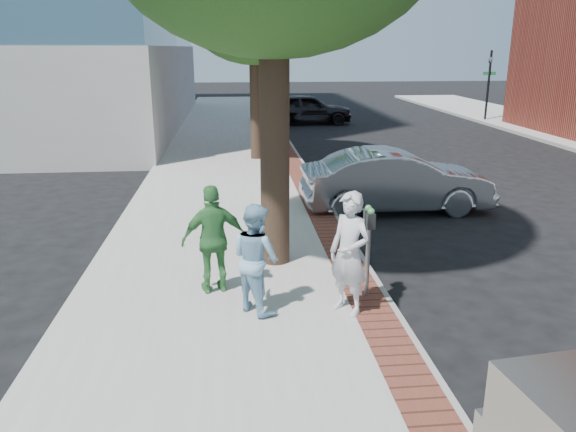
{
  "coord_description": "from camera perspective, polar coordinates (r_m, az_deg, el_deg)",
  "views": [
    {
      "loc": [
        -1.33,
        -7.82,
        3.95
      ],
      "look_at": [
        -0.43,
        1.26,
        1.2
      ],
      "focal_mm": 35.0,
      "sensor_mm": 36.0,
      "label": 1
    }
  ],
  "objects": [
    {
      "name": "ground",
      "position": [
        8.86,
        3.62,
        -9.74
      ],
      "size": [
        120.0,
        120.0,
        0.0
      ],
      "primitive_type": "plane",
      "color": "black",
      "rests_on": "ground"
    },
    {
      "name": "sidewalk",
      "position": [
        16.29,
        -6.09,
        2.92
      ],
      "size": [
        5.0,
        60.0,
        0.15
      ],
      "primitive_type": "cube",
      "color": "#9E9991",
      "rests_on": "ground"
    },
    {
      "name": "brick_strip",
      "position": [
        16.4,
        1.62,
        3.39
      ],
      "size": [
        0.6,
        60.0,
        0.01
      ],
      "primitive_type": "cube",
      "color": "brown",
      "rests_on": "sidewalk"
    },
    {
      "name": "curb",
      "position": [
        16.46,
        2.83,
        3.14
      ],
      "size": [
        0.1,
        60.0,
        0.15
      ],
      "primitive_type": "cube",
      "color": "gray",
      "rests_on": "ground"
    },
    {
      "name": "signal_near",
      "position": [
        29.95,
        -1.4,
        13.52
      ],
      "size": [
        0.7,
        0.15,
        3.8
      ],
      "color": "black",
      "rests_on": "ground"
    },
    {
      "name": "signal_far",
      "position": [
        32.91,
        19.73,
        12.87
      ],
      "size": [
        0.7,
        0.15,
        3.8
      ],
      "color": "black",
      "rests_on": "ground"
    },
    {
      "name": "tree_far",
      "position": [
        19.88,
        -3.46,
        20.64
      ],
      "size": [
        4.8,
        4.8,
        7.14
      ],
      "color": "black",
      "rests_on": "sidewalk"
    },
    {
      "name": "parking_meter",
      "position": [
        8.75,
        8.2,
        -1.69
      ],
      "size": [
        0.12,
        0.32,
        1.47
      ],
      "color": "gray",
      "rests_on": "sidewalk"
    },
    {
      "name": "person_gray",
      "position": [
        8.23,
        6.26,
        -3.82
      ],
      "size": [
        0.77,
        0.8,
        1.84
      ],
      "primitive_type": "imported",
      "rotation": [
        0.0,
        0.0,
        -0.88
      ],
      "color": "silver",
      "rests_on": "sidewalk"
    },
    {
      "name": "person_officer",
      "position": [
        8.29,
        -3.31,
        -4.28
      ],
      "size": [
        0.99,
        1.02,
        1.66
      ],
      "primitive_type": "imported",
      "rotation": [
        0.0,
        0.0,
        2.24
      ],
      "color": "#88B7D2",
      "rests_on": "sidewalk"
    },
    {
      "name": "person_green",
      "position": [
        8.97,
        -7.53,
        -2.36
      ],
      "size": [
        1.1,
        0.65,
        1.76
      ],
      "primitive_type": "imported",
      "rotation": [
        0.0,
        0.0,
        3.37
      ],
      "color": "#3A803E",
      "rests_on": "sidewalk"
    },
    {
      "name": "sedan_silver",
      "position": [
        14.19,
        10.93,
        3.51
      ],
      "size": [
        4.67,
        1.65,
        1.54
      ],
      "primitive_type": "imported",
      "rotation": [
        0.0,
        0.0,
        1.58
      ],
      "color": "#A5A8AB",
      "rests_on": "ground"
    },
    {
      "name": "bg_car",
      "position": [
        30.4,
        1.93,
        10.84
      ],
      "size": [
        4.79,
        2.04,
        1.61
      ],
      "primitive_type": "imported",
      "rotation": [
        0.0,
        0.0,
        1.6
      ],
      "color": "black",
      "rests_on": "ground"
    }
  ]
}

